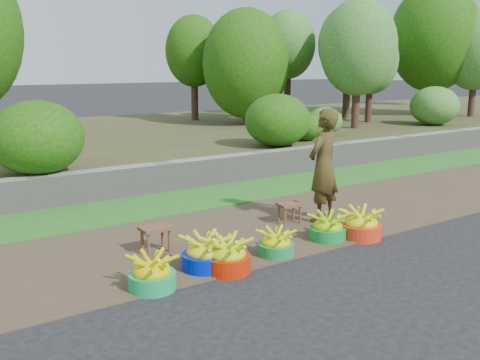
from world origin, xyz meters
TOP-DOWN VIEW (x-y plane):
  - ground_plane at (0.00, 0.00)m, footprint 120.00×120.00m
  - dirt_shoulder at (0.00, 1.25)m, footprint 80.00×2.50m
  - grass_verge at (0.00, 3.25)m, footprint 80.00×1.50m
  - retaining_wall at (0.00, 4.10)m, footprint 80.00×0.35m
  - earth_bank at (0.00, 9.00)m, footprint 80.00×10.00m
  - vegetation at (1.09, 8.00)m, footprint 35.54×8.16m
  - basin_a at (-2.02, 0.16)m, footprint 0.51×0.51m
  - basin_b at (-1.27, 0.33)m, footprint 0.55×0.55m
  - basin_c at (-1.10, 0.14)m, footprint 0.54×0.54m
  - basin_d at (-0.32, 0.23)m, footprint 0.45×0.45m
  - basin_e at (0.62, 0.33)m, footprint 0.50×0.50m
  - basin_f at (1.07, 0.15)m, footprint 0.56×0.56m
  - stool_left at (-1.52, 1.15)m, footprint 0.37×0.28m
  - stool_right at (0.66, 1.20)m, footprint 0.37×0.30m
  - vendor_woman at (1.14, 1.02)m, footprint 0.71×0.58m

SIDE VIEW (x-z plane):
  - ground_plane at x=0.00m, z-range 0.00..0.00m
  - dirt_shoulder at x=0.00m, z-range 0.00..0.02m
  - grass_verge at x=0.00m, z-range 0.00..0.04m
  - basin_d at x=-0.32m, z-range -0.02..0.32m
  - basin_e at x=0.62m, z-range -0.02..0.35m
  - basin_a at x=-2.02m, z-range -0.02..0.36m
  - basin_c at x=-1.10m, z-range -0.02..0.38m
  - basin_b at x=-1.27m, z-range -0.02..0.39m
  - basin_f at x=1.07m, z-range -0.02..0.39m
  - earth_bank at x=0.00m, z-range 0.00..0.50m
  - stool_right at x=0.66m, z-range 0.11..0.41m
  - retaining_wall at x=0.00m, z-range 0.00..0.55m
  - stool_left at x=-1.52m, z-range 0.12..0.44m
  - vendor_woman at x=1.14m, z-range 0.02..1.70m
  - vegetation at x=1.09m, z-range 0.42..5.11m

